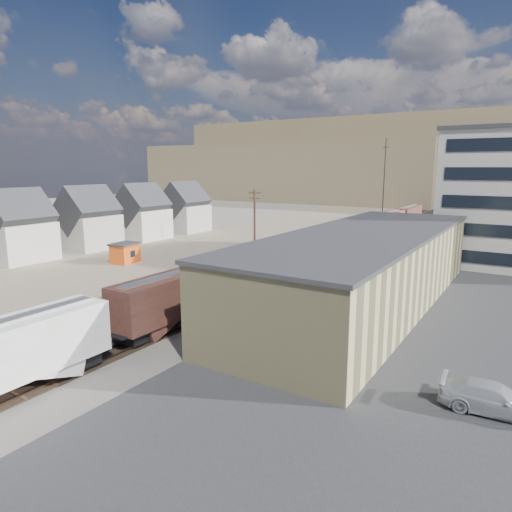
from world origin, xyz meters
The scene contains 15 objects.
ground centered at (0.00, 0.00, 0.00)m, with size 300.00×300.00×0.00m, color #6B6356.
ballast_bed centered at (0.00, 50.00, 0.03)m, with size 18.00×200.00×0.06m, color #4C4742.
dirt_yard centered at (-20.00, 40.00, 0.01)m, with size 24.00×180.00×0.03m, color #6F604C.
asphalt_lot centered at (22.00, 35.00, 0.02)m, with size 26.00×120.00×0.04m, color #232326.
rail_tracks centered at (-0.55, 50.00, 0.11)m, with size 11.40×200.00×0.24m.
freight_train centered at (3.80, 33.36, 2.79)m, with size 3.00×119.74×4.46m.
warehouse centered at (14.98, 25.00, 3.65)m, with size 12.40×40.40×7.25m.
utility_pole_north centered at (-8.50, 42.00, 5.30)m, with size 2.20×0.32×10.00m.
radio_mast centered at (6.00, 60.00, 9.12)m, with size 1.20×0.16×18.00m.
townhouse_row centered at (-34.00, 25.00, 4.34)m, with size 8.15×68.16×10.47m.
hills_north centered at (0.17, 167.92, 14.10)m, with size 265.00×80.00×32.00m.
maintenance_shed centered at (-20.00, 26.06, 1.46)m, with size 3.47×4.24×2.84m.
parked_car_silver centered at (28.00, 8.99, 0.82)m, with size 2.31×5.68×1.65m, color #9B9CA2.
parked_car_blue centered at (25.20, 57.66, 0.69)m, with size 2.30×4.98×1.38m, color navy.
parked_car_far centered at (25.72, 59.01, 0.72)m, with size 1.70×4.23×1.44m, color white.
Camera 1 is at (29.21, -17.47, 13.38)m, focal length 32.00 mm.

